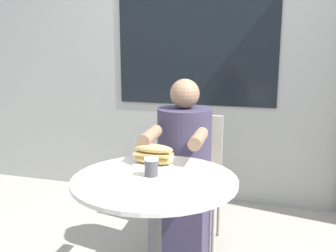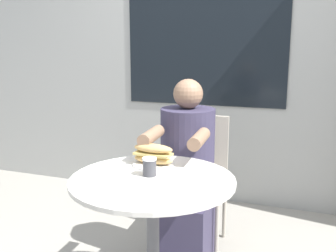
% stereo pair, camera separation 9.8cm
% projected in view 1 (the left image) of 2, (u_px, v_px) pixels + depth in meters
% --- Properties ---
extents(storefront_wall, '(8.00, 0.09, 2.80)m').
position_uv_depth(storefront_wall, '(221.00, 37.00, 3.22)').
color(storefront_wall, '#9E9E99').
rests_on(storefront_wall, ground_plane).
extents(cafe_table, '(0.75, 0.75, 0.75)m').
position_uv_depth(cafe_table, '(155.00, 219.00, 1.82)').
color(cafe_table, beige).
rests_on(cafe_table, ground_plane).
extents(diner_chair, '(0.40, 0.40, 0.87)m').
position_uv_depth(diner_chair, '(195.00, 167.00, 2.67)').
color(diner_chair, '#ADA393').
rests_on(diner_chair, ground_plane).
extents(seated_diner, '(0.35, 0.59, 1.15)m').
position_uv_depth(seated_diner, '(183.00, 188.00, 2.35)').
color(seated_diner, '#38334C').
rests_on(seated_diner, ground_plane).
extents(sandwich_on_plate, '(0.21, 0.21, 0.11)m').
position_uv_depth(sandwich_on_plate, '(153.00, 156.00, 1.95)').
color(sandwich_on_plate, white).
rests_on(sandwich_on_plate, cafe_table).
extents(drink_cup, '(0.07, 0.07, 0.09)m').
position_uv_depth(drink_cup, '(151.00, 167.00, 1.80)').
color(drink_cup, '#424247').
rests_on(drink_cup, cafe_table).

